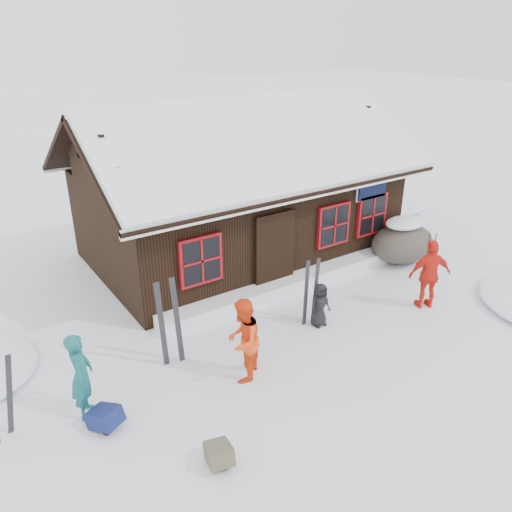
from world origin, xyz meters
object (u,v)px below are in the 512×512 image
at_px(skier_orange_right, 430,274).
at_px(backpack_blue, 105,421).
at_px(ski_pair_left, 1,400).
at_px(skier_orange_left, 243,340).
at_px(boulder, 402,242).
at_px(ski_poles, 429,258).
at_px(backpack_olive, 219,457).
at_px(skier_teal, 81,376).
at_px(skier_crouched, 320,305).

bearing_deg(skier_orange_right, backpack_blue, 23.81).
bearing_deg(skier_orange_right, ski_pair_left, 19.63).
height_order(skier_orange_left, ski_pair_left, skier_orange_left).
distance_m(boulder, ski_poles, 1.29).
bearing_deg(backpack_olive, skier_orange_right, 25.28).
bearing_deg(boulder, backpack_olive, -156.73).
height_order(ski_pair_left, backpack_olive, ski_pair_left).
relative_size(skier_teal, ski_pair_left, 1.03).
bearing_deg(backpack_olive, skier_orange_left, 60.57).
bearing_deg(ski_poles, backpack_olive, -163.66).
xyz_separation_m(ski_pair_left, backpack_olive, (2.48, -2.41, -0.58)).
relative_size(skier_teal, boulder, 0.81).
height_order(skier_crouched, backpack_blue, skier_crouched).
xyz_separation_m(skier_teal, boulder, (9.24, 1.21, -0.21)).
distance_m(skier_teal, skier_orange_right, 7.75).
relative_size(skier_orange_left, skier_crouched, 1.61).
distance_m(skier_orange_left, backpack_olive, 2.20).
relative_size(skier_teal, backpack_olive, 3.20).
bearing_deg(skier_crouched, backpack_blue, -174.92).
relative_size(ski_pair_left, backpack_olive, 3.10).
bearing_deg(ski_pair_left, skier_crouched, -14.77).
relative_size(skier_orange_left, ski_pair_left, 1.08).
bearing_deg(backpack_blue, skier_orange_left, -29.10).
relative_size(skier_crouched, backpack_blue, 1.91).
bearing_deg(boulder, ski_pair_left, -174.47).
bearing_deg(backpack_olive, boulder, 36.77).
bearing_deg(skier_orange_right, skier_orange_left, 24.28).
bearing_deg(backpack_olive, skier_crouched, 42.72).
xyz_separation_m(ski_poles, backpack_olive, (-7.52, -2.20, -0.51)).
bearing_deg(backpack_olive, backpack_blue, 137.80).
height_order(skier_orange_left, backpack_olive, skier_orange_left).
height_order(skier_teal, backpack_olive, skier_teal).
height_order(boulder, backpack_olive, boulder).
bearing_deg(skier_teal, backpack_blue, -143.18).
xyz_separation_m(skier_orange_left, backpack_blue, (-2.58, 0.16, -0.67)).
height_order(skier_orange_right, boulder, skier_orange_right).
relative_size(skier_orange_left, backpack_olive, 3.34).
xyz_separation_m(skier_orange_right, ski_poles, (1.11, 0.87, -0.20)).
xyz_separation_m(skier_orange_left, boulder, (6.52, 1.89, -0.24)).
relative_size(skier_orange_left, backpack_blue, 3.09).
relative_size(skier_crouched, backpack_olive, 2.07).
bearing_deg(skier_teal, boulder, -61.27).
height_order(skier_orange_left, boulder, skier_orange_left).
bearing_deg(skier_orange_left, skier_crouched, 151.22).
bearing_deg(backpack_blue, skier_teal, 80.07).
bearing_deg(boulder, skier_teal, -172.54).
distance_m(skier_orange_right, backpack_blue, 7.60).
bearing_deg(skier_orange_left, ski_poles, 143.46).
xyz_separation_m(boulder, ski_poles, (-0.43, -1.21, 0.07)).
bearing_deg(ski_poles, skier_orange_right, -142.11).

